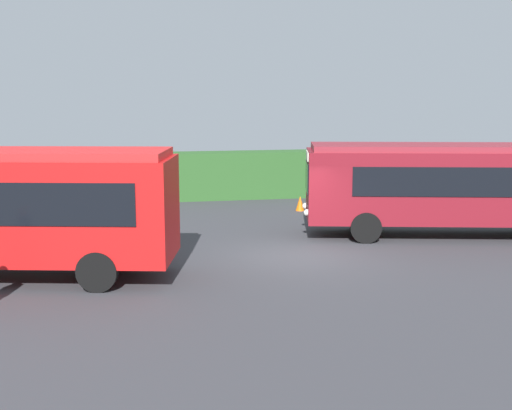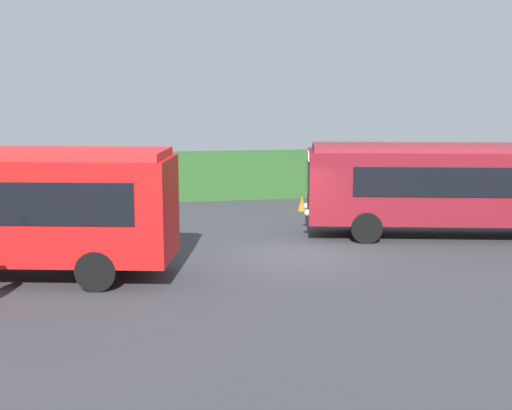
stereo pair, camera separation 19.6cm
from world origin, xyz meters
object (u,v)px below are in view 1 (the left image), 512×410
(bus_red, at_px, (0,206))
(person_right, at_px, (57,218))
(traffic_cone, at_px, (300,203))
(person_far, at_px, (469,192))
(bus_maroon, at_px, (454,184))

(bus_red, bearing_deg, person_right, -97.55)
(traffic_cone, bearing_deg, person_far, -18.84)
(person_right, relative_size, person_far, 1.08)
(bus_red, xyz_separation_m, bus_maroon, (13.83, 2.48, -0.13))
(bus_maroon, xyz_separation_m, person_far, (2.54, 3.61, -0.88))
(bus_maroon, xyz_separation_m, traffic_cone, (-3.74, 5.75, -1.48))
(bus_maroon, distance_m, person_right, 12.77)
(bus_red, xyz_separation_m, traffic_cone, (10.09, 8.23, -1.61))
(bus_maroon, bearing_deg, person_right, 10.78)
(person_right, height_order, person_far, person_right)
(bus_maroon, height_order, traffic_cone, bus_maroon)
(bus_red, distance_m, bus_maroon, 14.05)
(person_right, bearing_deg, bus_red, -102.26)
(bus_red, relative_size, bus_maroon, 0.92)
(bus_maroon, relative_size, person_far, 5.78)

